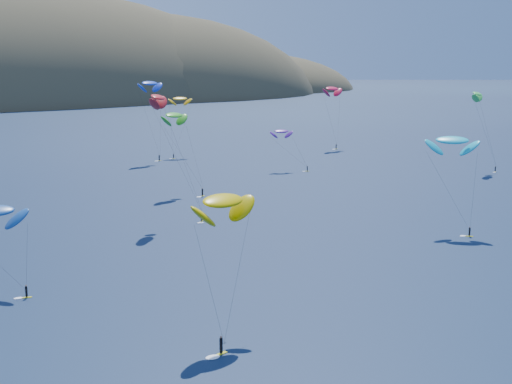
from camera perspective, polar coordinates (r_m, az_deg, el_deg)
The scene contains 9 objects.
kitesurfer_2 at distance 86.47m, azimuth -2.67°, elevation -0.71°, with size 10.45×11.21×18.69m.
kitesurfer_3 at distance 176.26m, azimuth -6.57°, elevation 6.12°, with size 9.46×13.20×21.44m.
kitesurfer_4 at distance 233.00m, azimuth -8.50°, elevation 8.60°, with size 10.48×8.14×27.35m.
kitesurfer_5 at distance 142.50m, azimuth 15.42°, elevation 4.01°, with size 9.98×12.69×20.04m.
kitesurfer_6 at distance 210.55m, azimuth 2.04°, elevation 4.87°, with size 9.02×9.65×13.30m.
kitesurfer_8 at distance 264.07m, azimuth 6.11°, elevation 8.23°, with size 10.32×9.23×24.20m.
kitesurfer_9 at distance 146.05m, azimuth -7.85°, elevation 7.50°, with size 10.53×11.90×27.37m.
kitesurfer_11 at distance 243.91m, azimuth -6.11°, elevation 7.43°, with size 11.33×10.93×21.19m.
kitesurfer_13 at distance 221.08m, azimuth 17.29°, elevation 7.51°, with size 8.81×11.81×24.60m.
Camera 1 is at (-58.83, -28.11, 33.35)m, focal length 50.00 mm.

